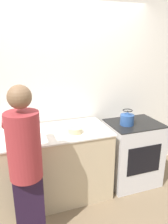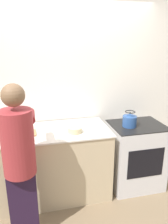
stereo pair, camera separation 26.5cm
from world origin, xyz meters
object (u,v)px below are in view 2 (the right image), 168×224
Objects in this scene: oven at (135,155)px; kettle at (130,120)px; knife at (22,133)px; cutting_board at (22,134)px; bowl_prep at (75,130)px; person at (20,160)px.

oven is 4.42× the size of kettle.
knife is at bearing 179.06° from oven.
knife is at bearing 89.34° from cutting_board.
bowl_prep is at bearing -176.61° from kettle.
bowl_prep is (-0.74, -0.04, -0.05)m from kettle.
kettle is at bearing 20.82° from person.
oven is 1.59m from knife.
bowl_prep is (-0.88, -0.07, 0.50)m from oven.
cutting_board is (0.01, 0.57, 0.03)m from person.
kettle is at bearing -169.63° from oven.
cutting_board is at bearing 178.30° from kettle.
knife is at bearing 89.12° from person.
cutting_board is at bearing -110.26° from knife.
knife is 1.38m from kettle.
person is at bearing -159.18° from kettle.
bowl_prep reaches higher than oven.
person is 0.58m from knife.
person reaches higher than kettle.
cutting_board is 0.64m from bowl_prep.
cutting_board is at bearing 179.39° from oven.
person reaches higher than knife.
person is 1.48m from kettle.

